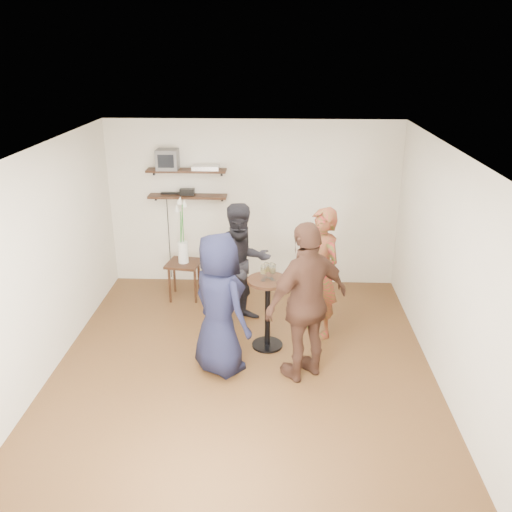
{
  "coord_description": "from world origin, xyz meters",
  "views": [
    {
      "loc": [
        0.39,
        -5.63,
        3.62
      ],
      "look_at": [
        0.13,
        0.4,
        1.26
      ],
      "focal_mm": 38.0,
      "sensor_mm": 36.0,
      "label": 1
    }
  ],
  "objects_px": {
    "person_navy": "(219,305)",
    "person_dark": "(242,264)",
    "dvd_deck": "(206,168)",
    "radio": "(187,192)",
    "side_table": "(184,268)",
    "drinks_table": "(268,304)",
    "person_plaid": "(321,273)",
    "crt_monitor": "(168,159)",
    "person_brown": "(307,302)"
  },
  "relations": [
    {
      "from": "person_navy",
      "to": "person_dark",
      "type": "bearing_deg",
      "value": -53.62
    },
    {
      "from": "drinks_table",
      "to": "person_navy",
      "type": "xyz_separation_m",
      "value": [
        -0.54,
        -0.55,
        0.25
      ]
    },
    {
      "from": "side_table",
      "to": "person_dark",
      "type": "relative_size",
      "value": 0.34
    },
    {
      "from": "side_table",
      "to": "person_plaid",
      "type": "distance_m",
      "value": 2.26
    },
    {
      "from": "dvd_deck",
      "to": "radio",
      "type": "height_order",
      "value": "dvd_deck"
    },
    {
      "from": "crt_monitor",
      "to": "person_plaid",
      "type": "bearing_deg",
      "value": -35.08
    },
    {
      "from": "radio",
      "to": "person_navy",
      "type": "bearing_deg",
      "value": -73.4
    },
    {
      "from": "drinks_table",
      "to": "person_navy",
      "type": "bearing_deg",
      "value": -134.71
    },
    {
      "from": "dvd_deck",
      "to": "person_dark",
      "type": "height_order",
      "value": "dvd_deck"
    },
    {
      "from": "side_table",
      "to": "drinks_table",
      "type": "xyz_separation_m",
      "value": [
        1.29,
        -1.4,
        0.12
      ]
    },
    {
      "from": "dvd_deck",
      "to": "person_navy",
      "type": "relative_size",
      "value": 0.23
    },
    {
      "from": "drinks_table",
      "to": "person_brown",
      "type": "bearing_deg",
      "value": -54.11
    },
    {
      "from": "radio",
      "to": "person_navy",
      "type": "relative_size",
      "value": 0.13
    },
    {
      "from": "radio",
      "to": "person_brown",
      "type": "height_order",
      "value": "person_brown"
    },
    {
      "from": "person_dark",
      "to": "radio",
      "type": "bearing_deg",
      "value": 98.2
    },
    {
      "from": "person_dark",
      "to": "drinks_table",
      "type": "bearing_deg",
      "value": -90.0
    },
    {
      "from": "radio",
      "to": "side_table",
      "type": "bearing_deg",
      "value": -91.28
    },
    {
      "from": "dvd_deck",
      "to": "radio",
      "type": "relative_size",
      "value": 1.82
    },
    {
      "from": "crt_monitor",
      "to": "person_dark",
      "type": "bearing_deg",
      "value": -46.45
    },
    {
      "from": "person_navy",
      "to": "person_brown",
      "type": "bearing_deg",
      "value": -139.7
    },
    {
      "from": "person_plaid",
      "to": "drinks_table",
      "type": "bearing_deg",
      "value": -90.0
    },
    {
      "from": "crt_monitor",
      "to": "side_table",
      "type": "distance_m",
      "value": 1.65
    },
    {
      "from": "drinks_table",
      "to": "person_brown",
      "type": "height_order",
      "value": "person_brown"
    },
    {
      "from": "dvd_deck",
      "to": "person_navy",
      "type": "xyz_separation_m",
      "value": [
        0.44,
        -2.48,
        -1.04
      ]
    },
    {
      "from": "person_navy",
      "to": "person_brown",
      "type": "distance_m",
      "value": 1.0
    },
    {
      "from": "crt_monitor",
      "to": "person_dark",
      "type": "distance_m",
      "value": 2.09
    },
    {
      "from": "side_table",
      "to": "person_navy",
      "type": "distance_m",
      "value": 2.12
    },
    {
      "from": "side_table",
      "to": "person_navy",
      "type": "xyz_separation_m",
      "value": [
        0.75,
        -1.94,
        0.37
      ]
    },
    {
      "from": "side_table",
      "to": "person_brown",
      "type": "relative_size",
      "value": 0.31
    },
    {
      "from": "dvd_deck",
      "to": "person_brown",
      "type": "relative_size",
      "value": 0.21
    },
    {
      "from": "drinks_table",
      "to": "person_plaid",
      "type": "distance_m",
      "value": 0.81
    },
    {
      "from": "side_table",
      "to": "radio",
      "type": "bearing_deg",
      "value": 88.72
    },
    {
      "from": "crt_monitor",
      "to": "person_plaid",
      "type": "height_order",
      "value": "crt_monitor"
    },
    {
      "from": "crt_monitor",
      "to": "drinks_table",
      "type": "distance_m",
      "value": 2.85
    },
    {
      "from": "dvd_deck",
      "to": "side_table",
      "type": "distance_m",
      "value": 1.55
    },
    {
      "from": "person_dark",
      "to": "person_brown",
      "type": "distance_m",
      "value": 1.54
    },
    {
      "from": "person_plaid",
      "to": "person_navy",
      "type": "bearing_deg",
      "value": -81.56
    },
    {
      "from": "crt_monitor",
      "to": "person_brown",
      "type": "relative_size",
      "value": 0.17
    },
    {
      "from": "side_table",
      "to": "person_dark",
      "type": "height_order",
      "value": "person_dark"
    },
    {
      "from": "crt_monitor",
      "to": "person_dark",
      "type": "xyz_separation_m",
      "value": [
        1.19,
        -1.25,
        -1.17
      ]
    },
    {
      "from": "dvd_deck",
      "to": "person_brown",
      "type": "distance_m",
      "value": 3.08
    },
    {
      "from": "drinks_table",
      "to": "person_brown",
      "type": "xyz_separation_m",
      "value": [
        0.45,
        -0.62,
        0.34
      ]
    },
    {
      "from": "drinks_table",
      "to": "person_plaid",
      "type": "xyz_separation_m",
      "value": [
        0.68,
        0.37,
        0.27
      ]
    },
    {
      "from": "person_navy",
      "to": "person_brown",
      "type": "height_order",
      "value": "person_brown"
    },
    {
      "from": "dvd_deck",
      "to": "drinks_table",
      "type": "height_order",
      "value": "dvd_deck"
    },
    {
      "from": "dvd_deck",
      "to": "drinks_table",
      "type": "distance_m",
      "value": 2.52
    },
    {
      "from": "dvd_deck",
      "to": "person_plaid",
      "type": "distance_m",
      "value": 2.5
    },
    {
      "from": "radio",
      "to": "drinks_table",
      "type": "xyz_separation_m",
      "value": [
        1.28,
        -1.93,
        -0.92
      ]
    },
    {
      "from": "side_table",
      "to": "person_brown",
      "type": "bearing_deg",
      "value": -49.23
    },
    {
      "from": "side_table",
      "to": "person_brown",
      "type": "xyz_separation_m",
      "value": [
        1.74,
        -2.02,
        0.46
      ]
    }
  ]
}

